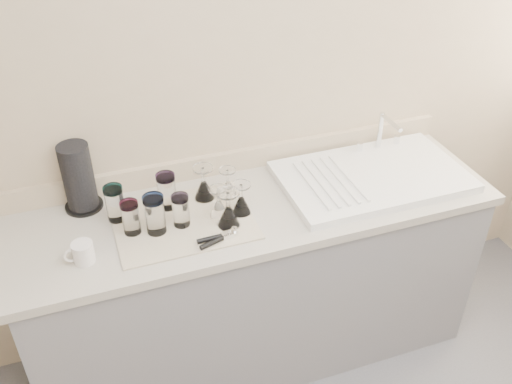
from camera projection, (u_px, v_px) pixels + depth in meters
name	position (u px, v px, depth m)	size (l,w,h in m)	color
room_envelope	(464.00, 276.00, 1.10)	(3.54, 3.50, 2.52)	#545459
counter_unit	(256.00, 281.00, 2.66)	(2.06, 0.62, 0.90)	slate
sink_unit	(372.00, 176.00, 2.55)	(0.82, 0.50, 0.22)	white
dish_towel	(183.00, 221.00, 2.30)	(0.55, 0.42, 0.01)	beige
tumbler_teal	(115.00, 203.00, 2.27)	(0.08, 0.08, 0.15)	white
tumbler_purple	(167.00, 191.00, 2.33)	(0.08, 0.08, 0.16)	white
tumbler_magenta	(131.00, 217.00, 2.20)	(0.07, 0.07, 0.14)	white
tumbler_blue	(155.00, 214.00, 2.20)	(0.08, 0.08, 0.16)	white
tumbler_lavender	(181.00, 210.00, 2.24)	(0.07, 0.07, 0.14)	white
goblet_back_left	(204.00, 188.00, 2.40)	(0.09, 0.09, 0.15)	white
goblet_back_right	(228.00, 186.00, 2.42)	(0.07, 0.07, 0.13)	white
goblet_front_left	(219.00, 206.00, 2.30)	(0.07, 0.07, 0.13)	white
goblet_front_right	(241.00, 203.00, 2.32)	(0.08, 0.08, 0.14)	white
goblet_extra	(228.00, 214.00, 2.25)	(0.09, 0.09, 0.16)	white
can_opener	(218.00, 238.00, 2.19)	(0.16, 0.07, 0.02)	silver
white_mug	(83.00, 253.00, 2.09)	(0.12, 0.09, 0.08)	silver
paper_towel_roll	(78.00, 178.00, 2.31)	(0.16, 0.16, 0.29)	black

